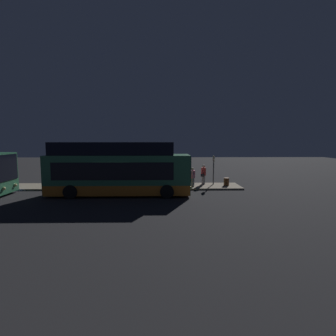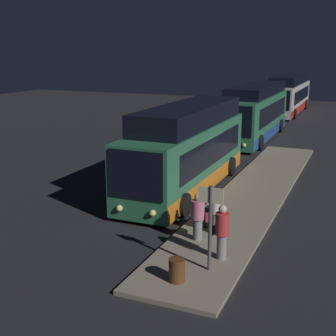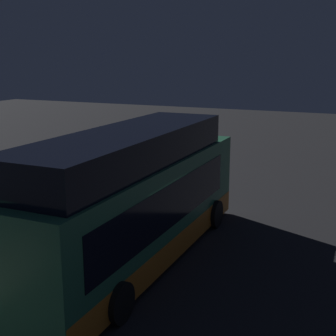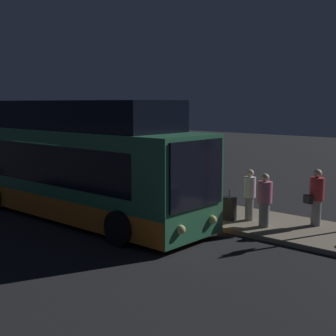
{
  "view_description": "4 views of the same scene",
  "coord_description": "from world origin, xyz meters",
  "px_view_note": "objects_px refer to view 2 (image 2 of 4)",
  "views": [
    {
      "loc": [
        3.58,
        -18.67,
        3.98
      ],
      "look_at": [
        3.94,
        0.56,
        1.88
      ],
      "focal_mm": 28.0,
      "sensor_mm": 36.0,
      "label": 1
    },
    {
      "loc": [
        19.51,
        7.2,
        6.23
      ],
      "look_at": [
        3.94,
        0.56,
        1.88
      ],
      "focal_mm": 50.0,
      "sensor_mm": 36.0,
      "label": 2
    },
    {
      "loc": [
        -10.66,
        -6.03,
        5.7
      ],
      "look_at": [
        3.94,
        0.56,
        1.88
      ],
      "focal_mm": 50.0,
      "sensor_mm": 36.0,
      "label": 3
    },
    {
      "loc": [
        12.68,
        -9.35,
        3.74
      ],
      "look_at": [
        3.94,
        0.56,
        1.88
      ],
      "focal_mm": 50.0,
      "sensor_mm": 36.0,
      "label": 4
    }
  ],
  "objects_px": {
    "suitcase": "(209,217)",
    "passenger_waiting": "(198,216)",
    "passenger_boarding": "(222,230)",
    "sign_post": "(210,218)",
    "bus_second": "(255,114)",
    "bus_third": "(289,96)",
    "trash_bin": "(177,270)",
    "passenger_with_bags": "(216,209)",
    "bus_lead": "(187,152)"
  },
  "relations": [
    {
      "from": "passenger_boarding",
      "to": "trash_bin",
      "type": "distance_m",
      "value": 2.04
    },
    {
      "from": "passenger_boarding",
      "to": "bus_second",
      "type": "bearing_deg",
      "value": 35.67
    },
    {
      "from": "passenger_waiting",
      "to": "bus_third",
      "type": "bearing_deg",
      "value": 161.96
    },
    {
      "from": "passenger_boarding",
      "to": "passenger_with_bags",
      "type": "xyz_separation_m",
      "value": [
        -1.8,
        -0.75,
        -0.04
      ]
    },
    {
      "from": "suitcase",
      "to": "passenger_boarding",
      "type": "bearing_deg",
      "value": 26.34
    },
    {
      "from": "bus_lead",
      "to": "passenger_with_bags",
      "type": "xyz_separation_m",
      "value": [
        4.91,
        2.9,
        -0.7
      ]
    },
    {
      "from": "passenger_waiting",
      "to": "passenger_with_bags",
      "type": "distance_m",
      "value": 0.82
    },
    {
      "from": "suitcase",
      "to": "sign_post",
      "type": "relative_size",
      "value": 0.39
    },
    {
      "from": "passenger_waiting",
      "to": "passenger_with_bags",
      "type": "bearing_deg",
      "value": 131.31
    },
    {
      "from": "bus_second",
      "to": "passenger_boarding",
      "type": "distance_m",
      "value": 20.42
    },
    {
      "from": "passenger_waiting",
      "to": "sign_post",
      "type": "distance_m",
      "value": 2.29
    },
    {
      "from": "passenger_waiting",
      "to": "passenger_with_bags",
      "type": "xyz_separation_m",
      "value": [
        -0.73,
        0.36,
        0.03
      ]
    },
    {
      "from": "suitcase",
      "to": "bus_third",
      "type": "bearing_deg",
      "value": -175.59
    },
    {
      "from": "trash_bin",
      "to": "bus_lead",
      "type": "bearing_deg",
      "value": -160.85
    },
    {
      "from": "passenger_boarding",
      "to": "sign_post",
      "type": "bearing_deg",
      "value": -160.95
    },
    {
      "from": "bus_second",
      "to": "trash_bin",
      "type": "relative_size",
      "value": 17.21
    },
    {
      "from": "passenger_waiting",
      "to": "bus_second",
      "type": "bearing_deg",
      "value": 165.27
    },
    {
      "from": "passenger_with_bags",
      "to": "suitcase",
      "type": "bearing_deg",
      "value": -138.79
    },
    {
      "from": "bus_lead",
      "to": "passenger_boarding",
      "type": "xyz_separation_m",
      "value": [
        6.71,
        3.65,
        -0.67
      ]
    },
    {
      "from": "passenger_waiting",
      "to": "sign_post",
      "type": "bearing_deg",
      "value": 5.69
    },
    {
      "from": "bus_second",
      "to": "passenger_with_bags",
      "type": "relative_size",
      "value": 7.04
    },
    {
      "from": "bus_second",
      "to": "bus_third",
      "type": "distance_m",
      "value": 14.81
    },
    {
      "from": "sign_post",
      "to": "trash_bin",
      "type": "distance_m",
      "value": 1.69
    },
    {
      "from": "passenger_with_bags",
      "to": "trash_bin",
      "type": "height_order",
      "value": "passenger_with_bags"
    },
    {
      "from": "passenger_boarding",
      "to": "passenger_waiting",
      "type": "height_order",
      "value": "passenger_boarding"
    },
    {
      "from": "bus_third",
      "to": "passenger_with_bags",
      "type": "bearing_deg",
      "value": 5.0
    },
    {
      "from": "passenger_boarding",
      "to": "bus_third",
      "type": "bearing_deg",
      "value": 31.34
    },
    {
      "from": "suitcase",
      "to": "trash_bin",
      "type": "xyz_separation_m",
      "value": [
        4.12,
        0.45,
        -0.04
      ]
    },
    {
      "from": "passenger_waiting",
      "to": "trash_bin",
      "type": "bearing_deg",
      "value": -13.91
    },
    {
      "from": "passenger_waiting",
      "to": "suitcase",
      "type": "bearing_deg",
      "value": 158.67
    },
    {
      "from": "passenger_boarding",
      "to": "sign_post",
      "type": "distance_m",
      "value": 1.08
    },
    {
      "from": "passenger_with_bags",
      "to": "passenger_boarding",
      "type": "bearing_deg",
      "value": 25.4
    },
    {
      "from": "passenger_boarding",
      "to": "sign_post",
      "type": "relative_size",
      "value": 0.68
    },
    {
      "from": "passenger_waiting",
      "to": "sign_post",
      "type": "xyz_separation_m",
      "value": [
        1.91,
        1.02,
        0.74
      ]
    },
    {
      "from": "bus_lead",
      "to": "trash_bin",
      "type": "distance_m",
      "value": 9.13
    },
    {
      "from": "passenger_boarding",
      "to": "suitcase",
      "type": "height_order",
      "value": "passenger_boarding"
    },
    {
      "from": "bus_second",
      "to": "passenger_waiting",
      "type": "distance_m",
      "value": 19.19
    },
    {
      "from": "passenger_with_bags",
      "to": "sign_post",
      "type": "height_order",
      "value": "sign_post"
    },
    {
      "from": "passenger_waiting",
      "to": "sign_post",
      "type": "relative_size",
      "value": 0.63
    },
    {
      "from": "bus_second",
      "to": "bus_third",
      "type": "bearing_deg",
      "value": 180.0
    },
    {
      "from": "passenger_boarding",
      "to": "passenger_waiting",
      "type": "distance_m",
      "value": 1.54
    },
    {
      "from": "suitcase",
      "to": "passenger_waiting",
      "type": "bearing_deg",
      "value": 1.0
    },
    {
      "from": "suitcase",
      "to": "trash_bin",
      "type": "relative_size",
      "value": 1.47
    },
    {
      "from": "trash_bin",
      "to": "passenger_boarding",
      "type": "bearing_deg",
      "value": 159.63
    },
    {
      "from": "bus_second",
      "to": "passenger_boarding",
      "type": "bearing_deg",
      "value": 10.29
    },
    {
      "from": "bus_third",
      "to": "sign_post",
      "type": "height_order",
      "value": "bus_third"
    },
    {
      "from": "bus_lead",
      "to": "passenger_boarding",
      "type": "relative_size",
      "value": 6.05
    },
    {
      "from": "sign_post",
      "to": "trash_bin",
      "type": "xyz_separation_m",
      "value": [
        0.99,
        -0.59,
        -1.24
      ]
    },
    {
      "from": "bus_second",
      "to": "trash_bin",
      "type": "xyz_separation_m",
      "value": [
        21.92,
        2.97,
        -1.25
      ]
    },
    {
      "from": "trash_bin",
      "to": "bus_third",
      "type": "bearing_deg",
      "value": -175.38
    }
  ]
}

